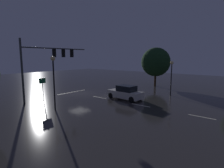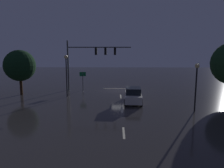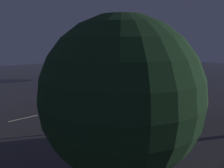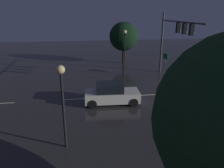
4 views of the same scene
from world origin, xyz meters
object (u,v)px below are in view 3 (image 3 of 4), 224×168
at_px(street_lamp_left_kerb, 141,80).
at_px(street_lamp_right_kerb, 93,58).
at_px(tree_right_near, 75,55).
at_px(tree_left_far, 121,97).
at_px(traffic_signal_assembly, 131,48).
at_px(route_sign, 124,69).
at_px(car_approaching, 120,93).

xyz_separation_m(street_lamp_left_kerb, street_lamp_right_kerb, (13.61, -6.11, 0.37)).
xyz_separation_m(street_lamp_left_kerb, tree_right_near, (19.86, -7.27, 0.54)).
relative_size(street_lamp_right_kerb, tree_left_far, 0.80).
relative_size(traffic_signal_assembly, route_sign, 3.37).
xyz_separation_m(tree_right_near, tree_left_far, (-25.44, 14.55, 0.63)).
bearing_deg(route_sign, tree_right_near, 23.14).
xyz_separation_m(traffic_signal_assembly, tree_right_near, (8.67, 3.51, -1.14)).
distance_m(car_approaching, tree_right_near, 15.07).
bearing_deg(tree_right_near, car_approaching, 164.72).
relative_size(car_approaching, route_sign, 1.65).
height_order(route_sign, tree_right_near, tree_right_near).
relative_size(traffic_signal_assembly, street_lamp_left_kerb, 1.98).
bearing_deg(car_approaching, route_sign, -46.71).
bearing_deg(street_lamp_right_kerb, traffic_signal_assembly, -117.43).
bearing_deg(route_sign, street_lamp_left_kerb, 139.55).
relative_size(traffic_signal_assembly, tree_left_far, 1.41).
relative_size(street_lamp_left_kerb, tree_left_far, 0.71).
bearing_deg(tree_right_near, street_lamp_left_kerb, 159.88).
xyz_separation_m(traffic_signal_assembly, street_lamp_left_kerb, (-11.19, 10.78, -1.68)).
xyz_separation_m(car_approaching, tree_right_near, (14.25, -3.89, 2.98)).
bearing_deg(traffic_signal_assembly, car_approaching, 127.02).
relative_size(traffic_signal_assembly, tree_right_near, 1.57).
bearing_deg(car_approaching, tree_left_far, 136.39).
xyz_separation_m(street_lamp_left_kerb, tree_left_far, (-5.58, 7.28, 1.17)).
bearing_deg(street_lamp_left_kerb, route_sign, -40.45).
distance_m(street_lamp_left_kerb, tree_left_far, 9.24).
xyz_separation_m(car_approaching, route_sign, (6.71, -7.12, 1.15)).
height_order(street_lamp_right_kerb, route_sign, street_lamp_right_kerb).
distance_m(street_lamp_right_kerb, route_sign, 4.88).
height_order(traffic_signal_assembly, tree_left_far, traffic_signal_assembly).
xyz_separation_m(car_approaching, tree_left_far, (-11.19, 10.66, 3.62)).
distance_m(traffic_signal_assembly, street_lamp_right_kerb, 5.43).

